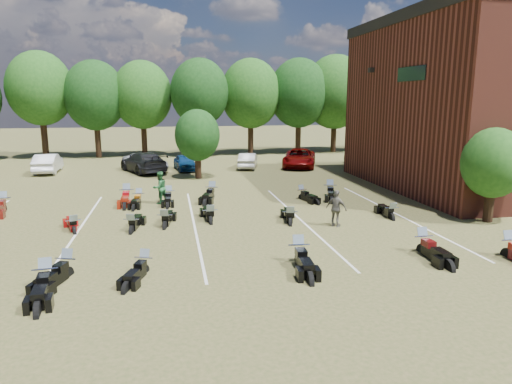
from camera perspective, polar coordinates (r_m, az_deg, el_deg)
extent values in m
plane|color=brown|center=(18.54, 2.13, -6.08)|extent=(160.00, 160.00, 0.00)
imported|color=silver|center=(38.94, -24.58, 3.30)|extent=(1.80, 4.56, 1.48)
imported|color=#9A9BA2|center=(37.27, -13.69, 3.64)|extent=(4.18, 5.59, 1.41)
imported|color=black|center=(36.64, -13.90, 3.63)|extent=(4.22, 5.86, 1.58)
imported|color=navy|center=(37.12, -8.86, 3.69)|extent=(2.00, 3.90, 1.27)
imported|color=#AAAAA5|center=(37.75, -1.02, 3.96)|extent=(2.26, 4.07, 1.27)
imported|color=#600505|center=(38.51, 5.44, 4.25)|extent=(4.21, 6.02, 1.53)
imported|color=#333438|center=(40.50, 12.53, 4.25)|extent=(3.02, 4.94, 1.34)
imported|color=#235E2F|center=(25.32, -11.93, 0.54)|extent=(1.09, 1.06, 1.77)
imported|color=#5C594F|center=(20.62, 10.01, -2.05)|extent=(0.97, 0.98, 1.66)
cube|color=black|center=(32.17, 14.20, 14.56)|extent=(0.30, 0.40, 0.30)
cube|color=black|center=(27.73, 18.82, 13.81)|extent=(0.06, 3.00, 0.80)
cylinder|color=black|center=(47.89, -25.42, 6.15)|extent=(0.58, 0.58, 4.08)
ellipsoid|color=#1E4C19|center=(47.77, -25.87, 11.27)|extent=(6.00, 6.00, 6.90)
cylinder|color=black|center=(46.89, -19.47, 6.51)|extent=(0.57, 0.58, 4.08)
ellipsoid|color=#1E4C19|center=(46.76, -19.82, 11.75)|extent=(6.00, 6.00, 6.90)
cylinder|color=black|center=(46.40, -13.32, 6.81)|extent=(0.57, 0.58, 4.08)
ellipsoid|color=#1E4C19|center=(46.27, -13.57, 12.11)|extent=(6.00, 6.00, 6.90)
cylinder|color=black|center=(46.45, -7.10, 7.04)|extent=(0.58, 0.58, 4.08)
ellipsoid|color=#1E4C19|center=(46.32, -7.24, 12.34)|extent=(6.00, 6.00, 6.90)
cylinder|color=black|center=(47.04, -0.97, 7.18)|extent=(0.57, 0.58, 4.08)
ellipsoid|color=#1E4C19|center=(46.91, -0.99, 12.41)|extent=(6.00, 6.00, 6.90)
cylinder|color=black|center=(48.14, 4.96, 7.24)|extent=(0.57, 0.58, 4.08)
ellipsoid|color=#1E4C19|center=(48.01, 5.05, 12.35)|extent=(6.00, 6.00, 6.90)
cylinder|color=black|center=(49.72, 10.56, 7.22)|extent=(0.57, 0.58, 4.08)
ellipsoid|color=#1E4C19|center=(49.59, 10.74, 12.17)|extent=(6.00, 6.00, 6.90)
cylinder|color=black|center=(51.73, 15.77, 7.15)|extent=(0.58, 0.58, 4.08)
ellipsoid|color=#1E4C19|center=(51.62, 16.03, 11.90)|extent=(6.00, 6.00, 6.90)
cylinder|color=black|center=(54.14, 20.55, 7.02)|extent=(0.58, 0.58, 4.08)
ellipsoid|color=#1E4C19|center=(54.03, 20.88, 11.56)|extent=(6.00, 6.00, 6.90)
cylinder|color=black|center=(23.74, 27.11, -1.30)|extent=(0.24, 0.24, 1.71)
sphere|color=#1E4C19|center=(23.44, 27.53, 3.25)|extent=(2.80, 2.80, 2.80)
cylinder|color=black|center=(33.11, -7.24, 3.35)|extent=(0.24, 0.24, 1.90)
sphere|color=#1E4C19|center=(32.88, -7.34, 7.06)|extent=(3.20, 3.20, 3.20)
cube|color=silver|center=(21.37, -21.29, -4.47)|extent=(0.10, 14.00, 0.01)
cube|color=silver|center=(21.00, -7.74, -4.04)|extent=(0.10, 14.00, 0.01)
cube|color=silver|center=(21.81, 5.51, -3.40)|extent=(0.10, 14.00, 0.01)
cube|color=silver|center=(23.67, 17.23, -2.68)|extent=(0.10, 14.00, 0.01)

